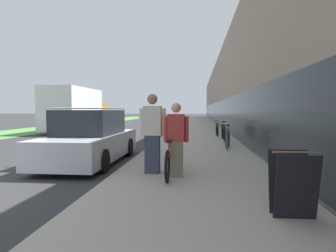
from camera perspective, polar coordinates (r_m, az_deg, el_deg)
name	(u,v)px	position (r m, az deg, el deg)	size (l,w,h in m)	color
sidewalk_slab	(198,128)	(25.45, 5.64, -0.30)	(3.84, 70.00, 0.11)	#A39E8E
storefront_facade	(262,93)	(34.17, 17.50, 6.01)	(10.01, 70.00, 6.76)	gray
lawn_strip	(77,125)	(31.93, -17.02, 0.19)	(4.19, 70.00, 0.03)	#518E42
tandem_bicycle	(171,158)	(6.87, 0.60, -6.12)	(0.52, 2.40, 0.83)	black
person_rider	(176,140)	(6.50, 1.55, -2.65)	(0.55, 0.21, 1.61)	#756B5B
person_bystander	(152,134)	(6.88, -2.98, -1.44)	(0.62, 0.24, 1.82)	#33384C
bike_rack_hoop	(227,136)	(11.12, 11.13, -1.83)	(0.05, 0.60, 0.84)	#4C4C51
cruiser_bike_nearest	(227,136)	(12.40, 11.14, -1.95)	(0.52, 1.75, 0.89)	black
cruiser_bike_middle	(223,132)	(14.80, 10.51, -1.07)	(0.52, 1.75, 0.94)	black
cruiser_bike_farthest	(217,129)	(16.93, 9.34, -0.58)	(0.52, 1.77, 0.90)	black
sandwich_board_sign	(293,184)	(4.50, 22.67, -10.11)	(0.56, 0.56, 0.90)	black
parked_sedan_curbside	(90,139)	(9.18, -14.55, -2.45)	(1.87, 4.62, 1.63)	silver
moving_truck	(77,110)	(22.11, -17.01, 2.89)	(2.36, 7.46, 3.04)	orange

